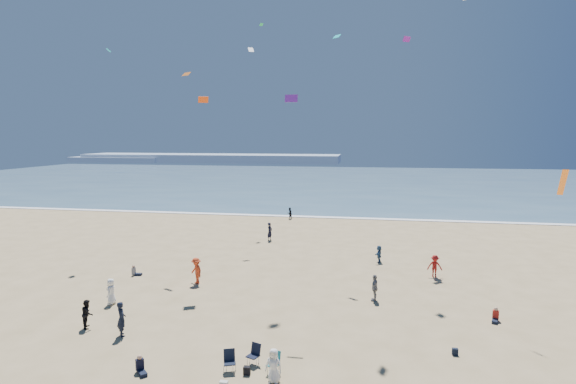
# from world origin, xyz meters

# --- Properties ---
(ocean) EXTENTS (220.00, 100.00, 0.06)m
(ocean) POSITION_xyz_m (0.00, 95.00, 0.03)
(ocean) COLOR #476B84
(ocean) RESTS_ON ground
(surf_line) EXTENTS (220.00, 1.20, 0.08)m
(surf_line) POSITION_xyz_m (0.00, 45.00, 0.04)
(surf_line) COLOR white
(surf_line) RESTS_ON ground
(headland_far) EXTENTS (110.00, 20.00, 3.20)m
(headland_far) POSITION_xyz_m (-60.00, 170.00, 1.60)
(headland_far) COLOR #7A8EA8
(headland_far) RESTS_ON ground
(headland_near) EXTENTS (40.00, 14.00, 2.00)m
(headland_near) POSITION_xyz_m (-100.00, 165.00, 1.00)
(headland_near) COLOR #7A8EA8
(headland_near) RESTS_ON ground
(standing_flyers) EXTENTS (32.88, 49.99, 1.94)m
(standing_flyers) POSITION_xyz_m (3.36, 13.94, 0.85)
(standing_flyers) COLOR gray
(standing_flyers) RESTS_ON ground
(seated_group) EXTENTS (26.28, 23.49, 0.84)m
(seated_group) POSITION_xyz_m (1.51, 5.56, 0.42)
(seated_group) COLOR silver
(seated_group) RESTS_ON ground
(chair_cluster) EXTENTS (2.74, 1.58, 1.00)m
(chair_cluster) POSITION_xyz_m (0.82, 4.98, 0.50)
(chair_cluster) COLOR black
(chair_cluster) RESTS_ON ground
(black_backpack) EXTENTS (0.30, 0.22, 0.38)m
(black_backpack) POSITION_xyz_m (0.69, 4.57, 0.19)
(black_backpack) COLOR black
(black_backpack) RESTS_ON ground
(navy_bag) EXTENTS (0.28, 0.18, 0.34)m
(navy_bag) POSITION_xyz_m (10.41, 8.13, 0.17)
(navy_bag) COLOR black
(navy_bag) RESTS_ON ground
(kites_aloft) EXTENTS (37.04, 45.28, 28.31)m
(kites_aloft) POSITION_xyz_m (9.91, 12.65, 15.31)
(kites_aloft) COLOR #CAEE21
(kites_aloft) RESTS_ON ground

